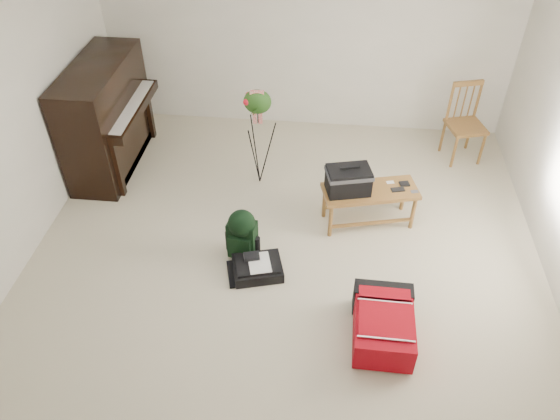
# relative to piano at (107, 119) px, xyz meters

# --- Properties ---
(floor) EXTENTS (5.00, 5.50, 0.01)m
(floor) POSITION_rel_piano_xyz_m (2.19, -1.60, -0.60)
(floor) COLOR #BCB297
(floor) RESTS_ON ground
(ceiling) EXTENTS (5.00, 5.50, 0.01)m
(ceiling) POSITION_rel_piano_xyz_m (2.19, -1.60, 1.90)
(ceiling) COLOR white
(ceiling) RESTS_ON wall_back
(wall_back) EXTENTS (5.00, 0.04, 2.50)m
(wall_back) POSITION_rel_piano_xyz_m (2.19, 1.15, 0.65)
(wall_back) COLOR beige
(wall_back) RESTS_ON floor
(piano) EXTENTS (0.71, 1.50, 1.25)m
(piano) POSITION_rel_piano_xyz_m (0.00, 0.00, 0.00)
(piano) COLOR black
(piano) RESTS_ON floor
(bench) EXTENTS (1.02, 0.61, 0.74)m
(bench) POSITION_rel_piano_xyz_m (2.83, -0.78, -0.08)
(bench) COLOR olive
(bench) RESTS_ON floor
(dining_chair) EXTENTS (0.50, 0.50, 0.93)m
(dining_chair) POSITION_rel_piano_xyz_m (4.13, 0.57, -0.14)
(dining_chair) COLOR olive
(dining_chair) RESTS_ON floor
(red_suitcase) EXTENTS (0.51, 0.73, 0.31)m
(red_suitcase) POSITION_rel_piano_xyz_m (3.10, -2.21, -0.44)
(red_suitcase) COLOR #A70719
(red_suitcase) RESTS_ON floor
(black_duffel) EXTENTS (0.54, 0.48, 0.19)m
(black_duffel) POSITION_rel_piano_xyz_m (1.94, -1.63, -0.53)
(black_duffel) COLOR black
(black_duffel) RESTS_ON floor
(green_backpack) EXTENTS (0.30, 0.27, 0.54)m
(green_backpack) POSITION_rel_piano_xyz_m (1.77, -1.41, -0.30)
(green_backpack) COLOR black
(green_backpack) RESTS_ON floor
(flower_stand) EXTENTS (0.40, 0.40, 1.20)m
(flower_stand) POSITION_rel_piano_xyz_m (1.77, -0.20, -0.01)
(flower_stand) COLOR black
(flower_stand) RESTS_ON floor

